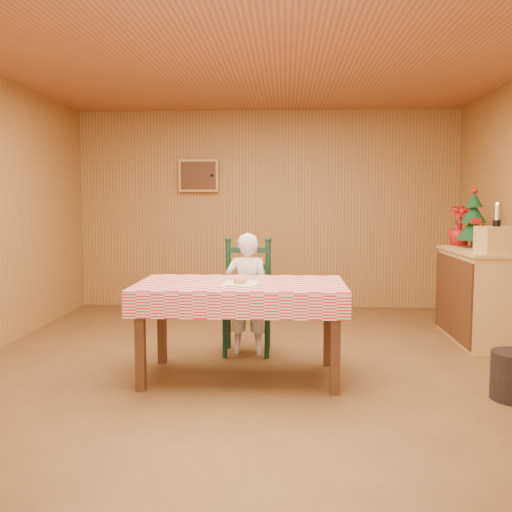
{
  "coord_description": "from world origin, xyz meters",
  "views": [
    {
      "loc": [
        0.25,
        -4.6,
        1.41
      ],
      "look_at": [
        0.0,
        0.2,
        0.95
      ],
      "focal_mm": 40.0,
      "sensor_mm": 36.0,
      "label": 1
    }
  ],
  "objects": [
    {
      "name": "candle_set",
      "position": [
        2.2,
        0.79,
        1.24
      ],
      "size": [
        0.07,
        0.07,
        0.22
      ],
      "color": "black",
      "rests_on": "crate"
    },
    {
      "name": "shelf_unit",
      "position": [
        2.19,
        1.19,
        0.47
      ],
      "size": [
        0.54,
        1.24,
        0.93
      ],
      "color": "tan",
      "rests_on": "ground"
    },
    {
      "name": "christmas_tree",
      "position": [
        2.2,
        1.44,
        1.21
      ],
      "size": [
        0.34,
        0.34,
        0.62
      ],
      "color": "#522C16",
      "rests_on": "shelf_unit"
    },
    {
      "name": "dining_table",
      "position": [
        -0.1,
        -0.13,
        0.69
      ],
      "size": [
        1.66,
        0.96,
        0.77
      ],
      "color": "#522C16",
      "rests_on": "ground"
    },
    {
      "name": "ground",
      "position": [
        0.0,
        0.0,
        0.0
      ],
      "size": [
        6.0,
        6.0,
        0.0
      ],
      "primitive_type": "plane",
      "color": "brown",
      "rests_on": "ground"
    },
    {
      "name": "seated_child",
      "position": [
        -0.1,
        0.6,
        0.56
      ],
      "size": [
        0.41,
        0.27,
        1.12
      ],
      "primitive_type": "imported",
      "rotation": [
        0.0,
        0.0,
        3.14
      ],
      "color": "silver",
      "rests_on": "ground"
    },
    {
      "name": "donut",
      "position": [
        -0.1,
        -0.18,
        0.79
      ],
      "size": [
        0.14,
        0.14,
        0.04
      ],
      "primitive_type": "torus",
      "rotation": [
        0.0,
        0.0,
        0.25
      ],
      "color": "#CE894A",
      "rests_on": "napkin"
    },
    {
      "name": "crate",
      "position": [
        2.2,
        0.79,
        1.06
      ],
      "size": [
        0.33,
        0.33,
        0.25
      ],
      "primitive_type": "cube",
      "rotation": [
        0.0,
        0.0,
        0.1
      ],
      "color": "tan",
      "rests_on": "shelf_unit"
    },
    {
      "name": "cabin_walls",
      "position": [
        -0.0,
        0.53,
        1.83
      ],
      "size": [
        5.1,
        6.05,
        2.65
      ],
      "color": "#A7773C",
      "rests_on": "ground"
    },
    {
      "name": "ladder_chair",
      "position": [
        -0.1,
        0.65,
        0.5
      ],
      "size": [
        0.44,
        0.4,
        1.08
      ],
      "color": "black",
      "rests_on": "ground"
    },
    {
      "name": "flower_arrangement",
      "position": [
        2.15,
        1.74,
        1.15
      ],
      "size": [
        0.25,
        0.25,
        0.44
      ],
      "primitive_type": "imported",
      "rotation": [
        0.0,
        0.0,
        -0.04
      ],
      "color": "#AA0F10",
      "rests_on": "shelf_unit"
    },
    {
      "name": "napkin",
      "position": [
        -0.1,
        -0.18,
        0.77
      ],
      "size": [
        0.27,
        0.27,
        0.0
      ],
      "primitive_type": "cube",
      "rotation": [
        0.0,
        0.0,
        -0.04
      ],
      "color": "white",
      "rests_on": "dining_table"
    }
  ]
}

